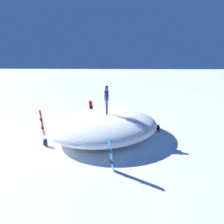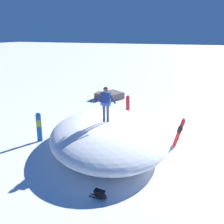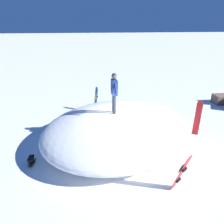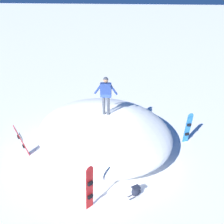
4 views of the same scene
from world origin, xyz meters
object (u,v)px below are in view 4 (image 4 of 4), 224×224
at_px(snowboarder_standing, 106,92).
at_px(snowboard_tertiary_upright, 21,140).
at_px(snowboard_primary_upright, 188,127).
at_px(backpack_near, 136,191).
at_px(backpack_far, 96,108).
at_px(snowboard_secondary_upright, 90,187).

bearing_deg(snowboarder_standing, snowboard_tertiary_upright, 24.75).
xyz_separation_m(snowboard_primary_upright, backpack_near, (2.18, 3.89, -0.62)).
relative_size(snowboarder_standing, snowboard_primary_upright, 1.10).
distance_m(snowboard_tertiary_upright, backpack_near, 5.44).
distance_m(snowboard_primary_upright, backpack_far, 5.88).
bearing_deg(snowboard_primary_upright, snowboarder_standing, 7.51).
distance_m(snowboard_primary_upright, snowboard_secondary_upright, 5.95).
bearing_deg(snowboard_primary_upright, backpack_far, -30.89).
distance_m(snowboarder_standing, backpack_far, 4.42).
xyz_separation_m(snowboarder_standing, snowboard_primary_upright, (-3.81, -0.50, -1.75)).
xyz_separation_m(snowboard_primary_upright, snowboard_tertiary_upright, (7.29, 2.11, -0.03)).
bearing_deg(backpack_near, snowboarder_standing, -64.32).
bearing_deg(snowboard_primary_upright, backpack_near, 60.72).
xyz_separation_m(snowboard_primary_upright, backpack_far, (5.02, -3.00, -0.66)).
distance_m(snowboarder_standing, backpack_near, 4.44).
relative_size(snowboarder_standing, snowboard_secondary_upright, 1.01).
xyz_separation_m(snowboard_tertiary_upright, backpack_far, (-2.27, -5.11, -0.63)).
bearing_deg(snowboard_secondary_upright, snowboard_tertiary_upright, -35.51).
bearing_deg(snowboard_tertiary_upright, backpack_far, -113.97).
bearing_deg(snowboard_secondary_upright, backpack_far, -79.97).
xyz_separation_m(snowboard_secondary_upright, backpack_far, (1.36, -7.70, -0.73)).
height_order(snowboarder_standing, backpack_far, snowboarder_standing).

